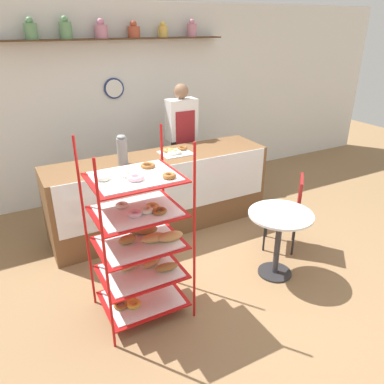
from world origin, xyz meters
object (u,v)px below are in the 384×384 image
at_px(pastry_rack, 141,241).
at_px(person_worker, 182,140).
at_px(cafe_table, 279,229).
at_px(coffee_carafe, 122,150).
at_px(cafe_chair, 290,205).
at_px(donut_tray_counter, 174,151).

xyz_separation_m(pastry_rack, person_worker, (1.38, 1.94, 0.19)).
height_order(cafe_table, coffee_carafe, coffee_carafe).
bearing_deg(cafe_chair, donut_tray_counter, -99.02).
relative_size(cafe_table, cafe_chair, 0.81).
relative_size(cafe_chair, donut_tray_counter, 2.34).
xyz_separation_m(coffee_carafe, donut_tray_counter, (0.68, 0.07, -0.14)).
height_order(pastry_rack, person_worker, person_worker).
xyz_separation_m(person_worker, coffee_carafe, (-1.08, -0.64, 0.20)).
relative_size(cafe_chair, coffee_carafe, 2.57).
xyz_separation_m(person_worker, cafe_table, (0.03, -2.09, -0.39)).
bearing_deg(cafe_table, coffee_carafe, 127.32).
distance_m(pastry_rack, donut_tray_counter, 1.71).
xyz_separation_m(cafe_chair, donut_tray_counter, (-0.88, 1.17, 0.43)).
height_order(cafe_chair, coffee_carafe, coffee_carafe).
distance_m(person_worker, donut_tray_counter, 0.70).
bearing_deg(coffee_carafe, cafe_chair, -35.10).
relative_size(pastry_rack, cafe_table, 2.29).
bearing_deg(pastry_rack, cafe_chair, 6.20).
bearing_deg(pastry_rack, coffee_carafe, 76.66).
relative_size(person_worker, coffee_carafe, 4.93).
height_order(cafe_table, donut_tray_counter, donut_tray_counter).
bearing_deg(coffee_carafe, donut_tray_counter, 6.27).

